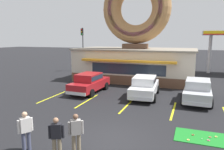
% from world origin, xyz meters
% --- Properties ---
extents(ground_plane, '(160.00, 160.00, 0.00)m').
position_xyz_m(ground_plane, '(0.00, 0.00, 0.00)').
color(ground_plane, black).
extents(donut_shop_building, '(12.30, 6.75, 10.96)m').
position_xyz_m(donut_shop_building, '(-2.45, 13.94, 3.74)').
color(donut_shop_building, brown).
rests_on(donut_shop_building, ground).
extents(putting_mat, '(3.21, 1.52, 0.03)m').
position_xyz_m(putting_mat, '(4.32, 1.53, 0.01)').
color(putting_mat, '#197523').
rests_on(putting_mat, ground).
extents(mini_donut_near_right, '(0.13, 0.13, 0.04)m').
position_xyz_m(mini_donut_near_right, '(3.32, 1.00, 0.05)').
color(mini_donut_near_right, '#E5C666').
rests_on(mini_donut_near_right, putting_mat).
extents(mini_donut_mid_right, '(0.13, 0.13, 0.04)m').
position_xyz_m(mini_donut_mid_right, '(3.52, 1.60, 0.05)').
color(mini_donut_mid_right, brown).
rests_on(mini_donut_mid_right, putting_mat).
extents(mini_donut_far_left, '(0.13, 0.13, 0.04)m').
position_xyz_m(mini_donut_far_left, '(4.24, 1.62, 0.05)').
color(mini_donut_far_left, '#A5724C').
rests_on(mini_donut_far_left, putting_mat).
extents(mini_donut_far_centre, '(0.13, 0.13, 0.04)m').
position_xyz_m(mini_donut_far_centre, '(4.15, 1.25, 0.05)').
color(mini_donut_far_centre, '#D8667F').
rests_on(mini_donut_far_centre, putting_mat).
extents(mini_donut_far_right, '(0.13, 0.13, 0.04)m').
position_xyz_m(mini_donut_far_right, '(4.50, 1.76, 0.05)').
color(mini_donut_far_right, '#E5C666').
rests_on(mini_donut_far_right, putting_mat).
extents(golf_ball, '(0.04, 0.04, 0.04)m').
position_xyz_m(golf_ball, '(3.89, 1.31, 0.05)').
color(golf_ball, white).
rests_on(golf_ball, putting_mat).
extents(car_white, '(2.21, 4.66, 1.60)m').
position_xyz_m(car_white, '(-0.02, 7.50, 0.87)').
color(car_white, silver).
rests_on(car_white, ground).
extents(car_silver, '(2.08, 4.61, 1.60)m').
position_xyz_m(car_silver, '(3.75, 7.60, 0.87)').
color(car_silver, '#B2B5BA').
rests_on(car_silver, ground).
extents(car_red, '(2.09, 4.61, 1.60)m').
position_xyz_m(car_red, '(-4.58, 7.30, 0.87)').
color(car_red, maroon).
rests_on(car_red, ground).
extents(pedestrian_blue_sweater_man, '(0.55, 0.38, 1.57)m').
position_xyz_m(pedestrian_blue_sweater_man, '(-1.32, -2.12, 0.86)').
color(pedestrian_blue_sweater_man, '#7F7056').
rests_on(pedestrian_blue_sweater_man, ground).
extents(pedestrian_hooded_kid, '(0.41, 0.52, 1.62)m').
position_xyz_m(pedestrian_hooded_kid, '(-2.75, -2.13, 0.90)').
color(pedestrian_hooded_kid, '#474C66').
rests_on(pedestrian_hooded_kid, ground).
extents(pedestrian_leather_jacket_man, '(0.49, 0.42, 1.61)m').
position_xyz_m(pedestrian_leather_jacket_man, '(-0.77, -1.61, 0.89)').
color(pedestrian_leather_jacket_man, '#7F7056').
rests_on(pedestrian_leather_jacket_man, ground).
extents(trash_bin, '(0.57, 0.57, 0.97)m').
position_xyz_m(trash_bin, '(4.40, 10.89, 0.50)').
color(trash_bin, '#1E662D').
rests_on(trash_bin, ground).
extents(traffic_light_pole, '(0.28, 0.47, 5.80)m').
position_xyz_m(traffic_light_pole, '(-10.76, 17.93, 3.71)').
color(traffic_light_pole, '#595B60').
rests_on(traffic_light_pole, ground).
extents(parking_stripe_far_left, '(0.12, 3.60, 0.01)m').
position_xyz_m(parking_stripe_far_left, '(-6.65, 5.00, 0.00)').
color(parking_stripe_far_left, yellow).
rests_on(parking_stripe_far_left, ground).
extents(parking_stripe_left, '(0.12, 3.60, 0.01)m').
position_xyz_m(parking_stripe_left, '(-3.65, 5.00, 0.00)').
color(parking_stripe_left, yellow).
rests_on(parking_stripe_left, ground).
extents(parking_stripe_mid_left, '(0.12, 3.60, 0.01)m').
position_xyz_m(parking_stripe_mid_left, '(-0.65, 5.00, 0.00)').
color(parking_stripe_mid_left, yellow).
rests_on(parking_stripe_mid_left, ground).
extents(parking_stripe_centre, '(0.12, 3.60, 0.01)m').
position_xyz_m(parking_stripe_centre, '(2.35, 5.00, 0.00)').
color(parking_stripe_centre, yellow).
rests_on(parking_stripe_centre, ground).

